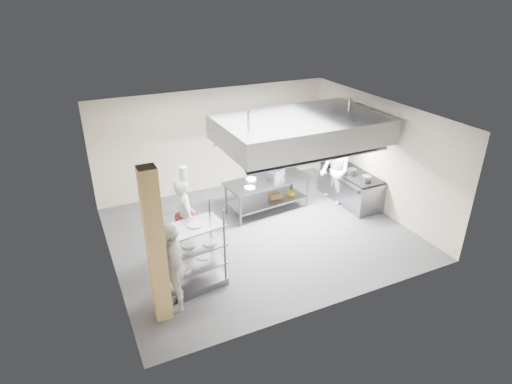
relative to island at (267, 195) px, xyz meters
name	(u,v)px	position (x,y,z in m)	size (l,w,h in m)	color
floor	(259,233)	(-0.72, -1.00, -0.46)	(7.00, 7.00, 0.00)	#37373A
ceiling	(260,115)	(-0.72, -1.00, 2.54)	(7.00, 7.00, 0.00)	silver
wall_back	(215,140)	(-0.72, 2.00, 1.04)	(7.00, 7.00, 0.00)	gray
wall_left	(104,208)	(-4.22, -1.00, 1.04)	(6.00, 6.00, 0.00)	gray
wall_right	(378,155)	(2.78, -1.00, 1.04)	(6.00, 6.00, 0.00)	gray
column	(156,248)	(-3.62, -2.90, 1.04)	(0.30, 0.30, 3.00)	tan
exhaust_hood	(301,129)	(0.58, -0.60, 1.94)	(4.00, 2.50, 0.60)	gray
hood_strip_a	(268,147)	(-0.32, -0.60, 1.62)	(1.60, 0.12, 0.04)	white
hood_strip_b	(330,136)	(1.48, -0.60, 1.62)	(1.60, 0.12, 0.04)	white
wall_shelf	(272,133)	(1.08, 1.84, 1.04)	(1.50, 0.28, 0.04)	gray
island	(267,195)	(0.00, 0.00, 0.00)	(2.27, 0.95, 0.91)	gray
island_worktop	(268,181)	(0.00, 0.00, 0.42)	(2.27, 0.95, 0.06)	gray
island_undershelf	(267,200)	(0.00, 0.00, -0.16)	(2.09, 0.85, 0.04)	slate
pass_rack	(194,250)	(-2.78, -2.32, 0.41)	(1.16, 0.67, 1.73)	slate
cooking_range	(350,187)	(2.36, -0.50, -0.04)	(0.80, 2.00, 0.84)	gray
range_top	(352,173)	(2.36, -0.50, 0.41)	(0.78, 1.96, 0.06)	black
chef_head	(185,219)	(-2.62, -1.18, 0.50)	(0.70, 0.46, 1.92)	white
chef_line	(335,171)	(1.88, -0.37, 0.49)	(0.92, 0.72, 1.90)	white
chef_plating	(173,267)	(-3.32, -2.74, 0.45)	(1.06, 0.44, 1.81)	silver
griddle	(275,172)	(0.31, 0.16, 0.56)	(0.42, 0.33, 0.21)	slate
wicker_basket	(275,196)	(0.24, -0.01, -0.06)	(0.33, 0.23, 0.14)	#99693D
stockpot	(352,172)	(2.24, -0.67, 0.53)	(0.24, 0.24, 0.17)	slate
plate_stack	(195,263)	(-2.78, -2.32, 0.10)	(0.28, 0.28, 0.05)	white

